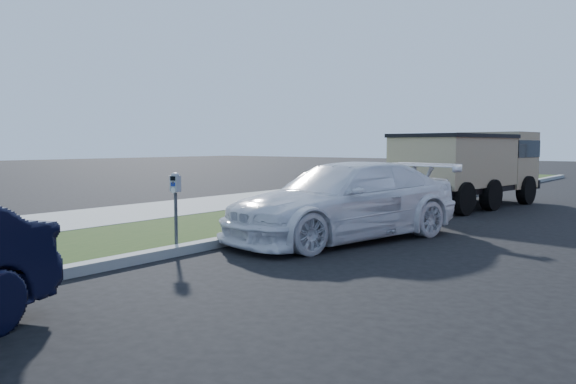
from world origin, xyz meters
The scene contains 5 objects.
ground centered at (0.00, 0.00, 0.00)m, with size 120.00×120.00×0.00m, color black.
streetside centered at (-5.57, 2.00, 0.07)m, with size 6.12×50.00×0.15m.
parking_meter centered at (-2.76, -0.28, 1.00)m, with size 0.18×0.13×1.22m.
white_wagon centered at (-1.30, 2.66, 0.73)m, with size 2.05×5.03×1.46m, color white.
dump_truck centered at (-1.48, 9.83, 1.23)m, with size 2.84×5.79×2.18m.
Camera 1 is at (4.38, -6.43, 1.80)m, focal length 35.00 mm.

